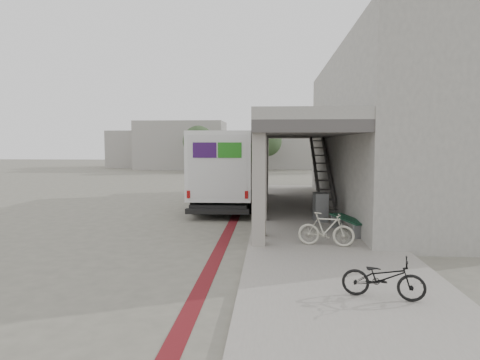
# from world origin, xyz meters

# --- Properties ---
(ground) EXTENTS (120.00, 120.00, 0.00)m
(ground) POSITION_xyz_m (0.00, 0.00, 0.00)
(ground) COLOR #636055
(ground) RESTS_ON ground
(bike_lane_stripe) EXTENTS (0.35, 40.00, 0.01)m
(bike_lane_stripe) POSITION_xyz_m (1.00, 2.00, 0.01)
(bike_lane_stripe) COLOR maroon
(bike_lane_stripe) RESTS_ON ground
(sidewalk) EXTENTS (4.40, 28.00, 0.12)m
(sidewalk) POSITION_xyz_m (4.00, 0.00, 0.06)
(sidewalk) COLOR gray
(sidewalk) RESTS_ON ground
(transit_building) EXTENTS (7.60, 17.00, 7.00)m
(transit_building) POSITION_xyz_m (6.83, 4.50, 3.40)
(transit_building) COLOR gray
(transit_building) RESTS_ON ground
(distant_backdrop) EXTENTS (28.00, 10.00, 6.50)m
(distant_backdrop) POSITION_xyz_m (-2.84, 35.89, 2.70)
(distant_backdrop) COLOR gray
(distant_backdrop) RESTS_ON ground
(tree_left) EXTENTS (3.20, 3.20, 4.80)m
(tree_left) POSITION_xyz_m (-5.00, 28.00, 3.18)
(tree_left) COLOR #38281C
(tree_left) RESTS_ON ground
(tree_mid) EXTENTS (3.20, 3.20, 4.80)m
(tree_mid) POSITION_xyz_m (2.00, 30.00, 3.18)
(tree_mid) COLOR #38281C
(tree_mid) RESTS_ON ground
(tree_right) EXTENTS (3.20, 3.20, 4.80)m
(tree_right) POSITION_xyz_m (10.00, 29.00, 3.18)
(tree_right) COLOR #38281C
(tree_right) RESTS_ON ground
(fedex_truck) EXTENTS (2.73, 8.30, 3.52)m
(fedex_truck) POSITION_xyz_m (0.30, 4.70, 1.88)
(fedex_truck) COLOR black
(fedex_truck) RESTS_ON ground
(bench) EXTENTS (0.95, 2.11, 0.48)m
(bench) POSITION_xyz_m (4.96, -1.64, 0.47)
(bench) COLOR gray
(bench) RESTS_ON sidewalk
(bollard_near) EXTENTS (0.39, 0.39, 0.58)m
(bollard_near) POSITION_xyz_m (2.10, -2.28, 0.41)
(bollard_near) COLOR gray
(bollard_near) RESTS_ON sidewalk
(bollard_far) EXTENTS (0.38, 0.38, 0.57)m
(bollard_far) POSITION_xyz_m (2.10, 2.41, 0.41)
(bollard_far) COLOR gray
(bollard_far) RESTS_ON sidewalk
(utility_cabinet) EXTENTS (0.53, 0.68, 1.06)m
(utility_cabinet) POSITION_xyz_m (4.30, 0.37, 0.65)
(utility_cabinet) COLOR slate
(utility_cabinet) RESTS_ON sidewalk
(bicycle_black) EXTENTS (1.60, 0.90, 0.80)m
(bicycle_black) POSITION_xyz_m (4.56, -7.58, 0.52)
(bicycle_black) COLOR black
(bicycle_black) RESTS_ON sidewalk
(bicycle_cream) EXTENTS (1.65, 0.75, 0.96)m
(bicycle_cream) POSITION_xyz_m (4.02, -3.50, 0.60)
(bicycle_cream) COLOR beige
(bicycle_cream) RESTS_ON sidewalk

